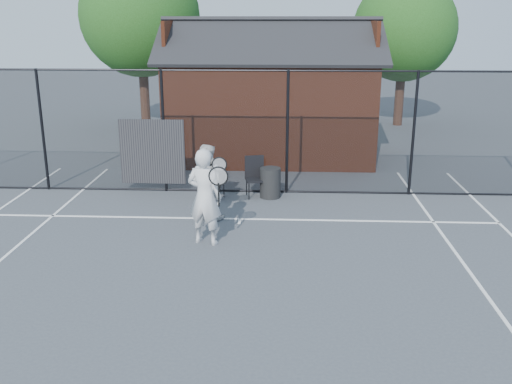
{
  "coord_description": "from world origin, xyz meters",
  "views": [
    {
      "loc": [
        0.9,
        -8.52,
        4.16
      ],
      "look_at": [
        0.42,
        1.42,
        1.1
      ],
      "focal_mm": 40.0,
      "sensor_mm": 36.0,
      "label": 1
    }
  ],
  "objects_px": {
    "player_front": "(205,197)",
    "chair_right": "(256,178)",
    "waste_bin": "(270,183)",
    "clubhouse": "(271,104)",
    "chair_left": "(214,180)",
    "player_back": "(206,182)"
  },
  "relations": [
    {
      "from": "player_front",
      "to": "chair_right",
      "type": "relative_size",
      "value": 1.94
    },
    {
      "from": "player_front",
      "to": "waste_bin",
      "type": "relative_size",
      "value": 2.57
    },
    {
      "from": "clubhouse",
      "to": "chair_left",
      "type": "bearing_deg",
      "value": -104.94
    },
    {
      "from": "chair_left",
      "to": "waste_bin",
      "type": "height_order",
      "value": "chair_left"
    },
    {
      "from": "player_back",
      "to": "chair_right",
      "type": "xyz_separation_m",
      "value": [
        0.98,
        1.55,
        -0.34
      ]
    },
    {
      "from": "chair_left",
      "to": "chair_right",
      "type": "height_order",
      "value": "chair_right"
    },
    {
      "from": "chair_right",
      "to": "clubhouse",
      "type": "bearing_deg",
      "value": 74.42
    },
    {
      "from": "waste_bin",
      "to": "chair_left",
      "type": "bearing_deg",
      "value": -172.85
    },
    {
      "from": "player_front",
      "to": "chair_right",
      "type": "bearing_deg",
      "value": 74.75
    },
    {
      "from": "clubhouse",
      "to": "waste_bin",
      "type": "height_order",
      "value": "clubhouse"
    },
    {
      "from": "clubhouse",
      "to": "waste_bin",
      "type": "bearing_deg",
      "value": -88.59
    },
    {
      "from": "clubhouse",
      "to": "chair_right",
      "type": "relative_size",
      "value": 6.78
    },
    {
      "from": "clubhouse",
      "to": "chair_right",
      "type": "distance_m",
      "value": 4.55
    },
    {
      "from": "chair_right",
      "to": "chair_left",
      "type": "bearing_deg",
      "value": 177.3
    },
    {
      "from": "chair_left",
      "to": "waste_bin",
      "type": "distance_m",
      "value": 1.34
    },
    {
      "from": "chair_left",
      "to": "clubhouse",
      "type": "bearing_deg",
      "value": 84.04
    },
    {
      "from": "player_front",
      "to": "clubhouse",
      "type": "bearing_deg",
      "value": 81.85
    },
    {
      "from": "chair_left",
      "to": "player_front",
      "type": "bearing_deg",
      "value": -77.73
    },
    {
      "from": "clubhouse",
      "to": "chair_right",
      "type": "xyz_separation_m",
      "value": [
        -0.24,
        -4.4,
        -1.13
      ]
    },
    {
      "from": "waste_bin",
      "to": "chair_right",
      "type": "bearing_deg",
      "value": 180.0
    },
    {
      "from": "chair_right",
      "to": "waste_bin",
      "type": "distance_m",
      "value": 0.37
    },
    {
      "from": "player_back",
      "to": "chair_left",
      "type": "xyz_separation_m",
      "value": [
        0.0,
        1.38,
        -0.37
      ]
    }
  ]
}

